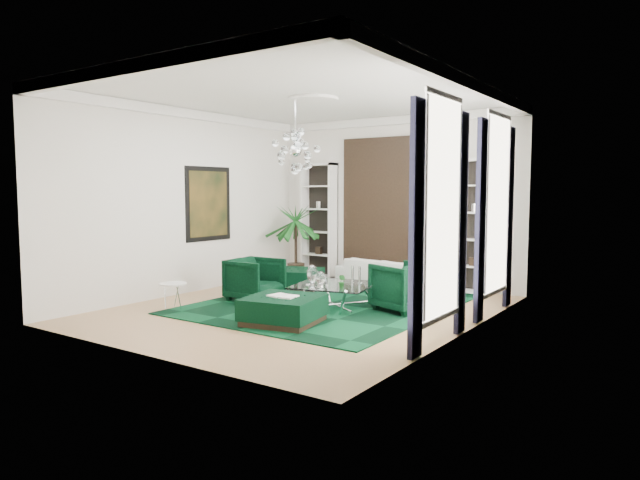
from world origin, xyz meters
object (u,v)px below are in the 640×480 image
Objects in this scene: armchair_left at (255,279)px; coffee_table at (334,297)px; ottoman_front at (283,310)px; armchair_right at (404,287)px; ottoman_side at (298,279)px; sofa at (385,273)px; side_table at (173,296)px; palm at (296,232)px.

coffee_table is (1.72, 0.18, -0.19)m from armchair_left.
ottoman_front is at bearing -92.31° from coffee_table.
armchair_right reaches higher than ottoman_side.
sofa reaches higher than ottoman_front.
side_table is at bearing 152.82° from armchair_left.
armchair_right is 0.42× the size of palm.
side_table is (-2.35, -0.21, 0.01)m from ottoman_front.
armchair_left is 1.61m from side_table.
armchair_right is at bearing 32.05° from side_table.
armchair_left is at bearing -69.74° from palm.
palm is at bearing -95.91° from armchair_right.
side_table is at bearing -37.68° from armchair_right.
sofa is at bearing 63.74° from side_table.
ottoman_front is 4.76m from palm.
ottoman_front is at bearing -57.50° from ottoman_side.
ottoman_side is 0.43× the size of palm.
palm is at bearing 128.41° from ottoman_side.
palm is (-2.35, -0.14, 0.84)m from sofa.
coffee_table is 1.42m from ottoman_front.
armchair_right is 1.99× the size of side_table.
sofa is at bearing 3.41° from palm.
ottoman_side is at bearing -83.92° from armchair_right.
ottoman_side is 1.72m from palm.
ottoman_side is (-1.45, -1.27, -0.10)m from sofa.
side_table is at bearing -101.96° from ottoman_side.
armchair_left is (-1.38, -2.76, 0.10)m from sofa.
armchair_right reaches higher than ottoman_front.
side_table is (-2.41, -1.62, 0.00)m from coffee_table.
ottoman_side is at bearing 143.92° from coffee_table.
coffee_table is at bearing 33.96° from side_table.
side_table is at bearing 69.11° from sofa.
armchair_left is at bearing -87.28° from ottoman_side.
coffee_table is 2.77× the size of side_table.
ottoman_side is 3.23m from ottoman_front.
armchair_right is 2.99m from ottoman_side.
palm is at bearing 124.32° from ottoman_front.
armchair_right is 0.97× the size of ottoman_side.
armchair_right is (1.44, -2.00, 0.12)m from sofa.
armchair_right is 4.28m from palm.
side_table reaches higher than coffee_table.
sofa is 3.09m from armchair_left.
sofa reaches higher than coffee_table.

